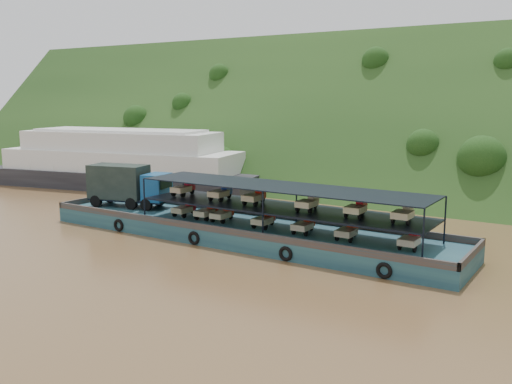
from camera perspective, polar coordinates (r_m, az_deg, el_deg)
The scene contains 4 objects.
ground at distance 45.01m, azimuth 0.08°, elevation -4.79°, with size 160.00×160.00×0.00m, color brown.
hillside at distance 77.24m, azimuth 14.63°, elevation 0.99°, with size 140.00×28.00×28.00m, color #183312.
cargo_barge at distance 45.88m, azimuth -2.99°, elevation -2.92°, with size 35.00×7.18×4.99m.
passenger_ferry at distance 72.22m, azimuth -13.33°, elevation 2.93°, with size 36.26×15.82×7.13m.
Camera 1 is at (23.48, -36.72, 11.24)m, focal length 40.00 mm.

